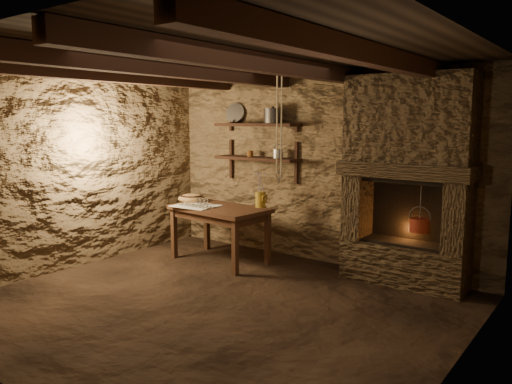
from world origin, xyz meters
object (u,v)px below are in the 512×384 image
Objects in this scene: work_table at (220,232)px; wooden_bowl at (192,198)px; iron_stockpot at (273,117)px; red_pot at (420,224)px; stoneware_jug at (261,192)px.

work_table is 3.59× the size of wooden_bowl.
iron_stockpot reaches higher than wooden_bowl.
iron_stockpot reaches higher than red_pot.
red_pot reaches higher than wooden_bowl.
stoneware_jug is at bearing -81.28° from iron_stockpot.
stoneware_jug is at bearing -173.69° from red_pot.
stoneware_jug is 0.85× the size of red_pot.
iron_stockpot is at bearing 29.13° from wooden_bowl.
red_pot is at bearing -3.41° from iron_stockpot.
work_table is 0.70m from wooden_bowl.
wooden_bowl reaches higher than work_table.
work_table is 5.60× the size of iron_stockpot.
iron_stockpot is 0.43× the size of red_pot.
red_pot reaches higher than work_table.
stoneware_jug reaches higher than red_pot.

